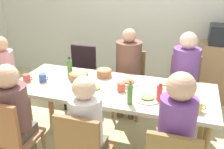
# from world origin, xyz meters

# --- Properties ---
(ground_plane) EXTENTS (6.77, 6.77, 0.00)m
(ground_plane) POSITION_xyz_m (0.00, 0.00, 0.00)
(ground_plane) COLOR #C2BE8B
(wall_back) EXTENTS (5.89, 0.12, 2.60)m
(wall_back) POSITION_xyz_m (0.00, 1.91, 1.30)
(wall_back) COLOR silver
(wall_back) RESTS_ON ground_plane
(dining_table) EXTENTS (2.19, 0.85, 0.75)m
(dining_table) POSITION_xyz_m (0.00, 0.00, 0.67)
(dining_table) COLOR beige
(dining_table) RESTS_ON ground_plane
(chair_0) EXTENTS (0.40, 0.40, 0.90)m
(chair_0) POSITION_xyz_m (-1.47, 0.00, 0.51)
(chair_0) COLOR olive
(chair_0) RESTS_ON ground_plane
(person_0) EXTENTS (0.30, 0.30, 1.21)m
(person_0) POSITION_xyz_m (-1.38, 0.00, 0.71)
(person_0) COLOR #3E493C
(person_0) RESTS_ON ground_plane
(person_1) EXTENTS (0.30, 0.30, 1.29)m
(person_1) POSITION_xyz_m (0.73, -0.71, 0.76)
(person_1) COLOR #403B3A
(person_1) RESTS_ON ground_plane
(chair_2) EXTENTS (0.40, 0.40, 0.90)m
(chair_2) POSITION_xyz_m (-0.73, -0.80, 0.51)
(chair_2) COLOR brown
(chair_2) RESTS_ON ground_plane
(person_2) EXTENTS (0.31, 0.31, 1.18)m
(person_2) POSITION_xyz_m (-0.73, -0.71, 0.72)
(person_2) COLOR brown
(person_2) RESTS_ON ground_plane
(person_3) EXTENTS (0.30, 0.30, 1.17)m
(person_3) POSITION_xyz_m (0.00, -0.71, 0.70)
(person_3) COLOR brown
(person_3) RESTS_ON ground_plane
(chair_4) EXTENTS (0.40, 0.40, 0.90)m
(chair_4) POSITION_xyz_m (-0.73, 0.80, 0.51)
(chair_4) COLOR black
(chair_4) RESTS_ON ground_plane
(chair_5) EXTENTS (0.40, 0.40, 0.90)m
(chair_5) POSITION_xyz_m (0.00, 0.80, 0.51)
(chair_5) COLOR olive
(chair_5) RESTS_ON ground_plane
(person_5) EXTENTS (0.34, 0.34, 1.24)m
(person_5) POSITION_xyz_m (-0.00, 0.72, 0.75)
(person_5) COLOR brown
(person_5) RESTS_ON ground_plane
(chair_6) EXTENTS (0.40, 0.40, 0.90)m
(chair_6) POSITION_xyz_m (0.73, 0.80, 0.51)
(chair_6) COLOR #925E2F
(chair_6) RESTS_ON ground_plane
(person_6) EXTENTS (0.33, 0.33, 1.25)m
(person_6) POSITION_xyz_m (0.73, 0.72, 0.75)
(person_6) COLOR #233349
(person_6) RESTS_ON ground_plane
(plate_0) EXTENTS (0.25, 0.25, 0.04)m
(plate_0) POSITION_xyz_m (0.55, 0.24, 0.76)
(plate_0) COLOR white
(plate_0) RESTS_ON dining_table
(plate_1) EXTENTS (0.24, 0.24, 0.04)m
(plate_1) POSITION_xyz_m (0.15, 0.16, 0.76)
(plate_1) COLOR silver
(plate_1) RESTS_ON dining_table
(plate_2) EXTENTS (0.26, 0.26, 0.04)m
(plate_2) POSITION_xyz_m (0.41, -0.16, 0.76)
(plate_2) COLOR white
(plate_2) RESTS_ON dining_table
(plate_3) EXTENTS (0.26, 0.26, 0.04)m
(plate_3) POSITION_xyz_m (-0.16, -0.11, 0.76)
(plate_3) COLOR silver
(plate_3) RESTS_ON dining_table
(bowl_0) EXTENTS (0.22, 0.22, 0.10)m
(bowl_0) POSITION_xyz_m (-0.43, 0.09, 0.80)
(bowl_0) COLOR #9A6444
(bowl_0) RESTS_ON dining_table
(bowl_1) EXTENTS (0.18, 0.18, 0.11)m
(bowl_1) POSITION_xyz_m (-0.18, 0.26, 0.80)
(bowl_1) COLOR #9F5F3E
(bowl_1) RESTS_ON dining_table
(cup_0) EXTENTS (0.12, 0.08, 0.09)m
(cup_0) POSITION_xyz_m (-0.79, -0.09, 0.79)
(cup_0) COLOR #3A599D
(cup_0) RESTS_ON dining_table
(cup_1) EXTENTS (0.13, 0.09, 0.10)m
(cup_1) POSITION_xyz_m (0.88, -0.24, 0.80)
(cup_1) COLOR #E5D050
(cup_1) RESTS_ON dining_table
(cup_2) EXTENTS (0.12, 0.08, 0.09)m
(cup_2) POSITION_xyz_m (-0.97, -0.15, 0.79)
(cup_2) COLOR #C94B3F
(cup_2) RESTS_ON dining_table
(cup_3) EXTENTS (0.12, 0.08, 0.09)m
(cup_3) POSITION_xyz_m (0.12, -0.06, 0.79)
(cup_3) COLOR #CB5344
(cup_3) RESTS_ON dining_table
(bottle_0) EXTENTS (0.07, 0.07, 0.24)m
(bottle_0) POSITION_xyz_m (-0.18, -0.36, 0.86)
(bottle_0) COLOR tan
(bottle_0) RESTS_ON dining_table
(bottle_1) EXTENTS (0.06, 0.06, 0.23)m
(bottle_1) POSITION_xyz_m (-0.58, 0.16, 0.86)
(bottle_1) COLOR #478734
(bottle_1) RESTS_ON dining_table
(bottle_2) EXTENTS (0.05, 0.05, 0.24)m
(bottle_2) POSITION_xyz_m (0.27, -0.30, 0.86)
(bottle_2) COLOR #4F883C
(bottle_2) RESTS_ON dining_table
(bottle_3) EXTENTS (0.06, 0.06, 0.21)m
(bottle_3) POSITION_xyz_m (0.53, -0.17, 0.85)
(bottle_3) COLOR red
(bottle_3) RESTS_ON dining_table
(side_cabinet) EXTENTS (0.70, 0.44, 0.90)m
(side_cabinet) POSITION_xyz_m (1.24, 1.61, 0.45)
(side_cabinet) COLOR tan
(side_cabinet) RESTS_ON ground_plane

